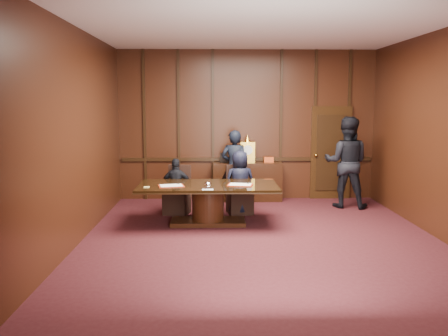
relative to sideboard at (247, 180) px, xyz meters
name	(u,v)px	position (x,y,z in m)	size (l,w,h in m)	color
room	(266,137)	(0.07, -3.12, 1.24)	(7.00, 7.04, 3.50)	#330E12
sideboard	(247,180)	(0.00, 0.00, 0.00)	(1.60, 0.45, 1.54)	black
conference_table	(208,198)	(-0.90, -2.16, 0.02)	(2.62, 1.32, 0.76)	black
folder_left	(171,186)	(-1.57, -2.33, 0.28)	(0.52, 0.42, 0.02)	#97260D
folder_right	(240,185)	(-0.30, -2.25, 0.28)	(0.51, 0.41, 0.02)	#97260D
inkstand	(208,186)	(-0.90, -2.61, 0.33)	(0.20, 0.14, 0.12)	white
notepad	(147,187)	(-2.01, -2.45, 0.28)	(0.10, 0.07, 0.01)	#FFE37C
chair_left	(177,200)	(-1.54, -1.28, -0.19)	(0.58, 0.58, 0.99)	black
chair_right	(239,199)	(-0.26, -1.28, -0.19)	(0.57, 0.57, 0.99)	black
signatory_left	(177,187)	(-1.55, -1.36, 0.09)	(0.68, 0.28, 1.16)	black
signatory_right	(240,182)	(-0.25, -1.36, 0.17)	(0.64, 0.42, 1.32)	black
witness_left	(234,167)	(-0.32, -0.32, 0.35)	(0.61, 0.40, 1.68)	black
witness_right	(346,162)	(2.11, -0.75, 0.51)	(0.96, 0.75, 1.98)	black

